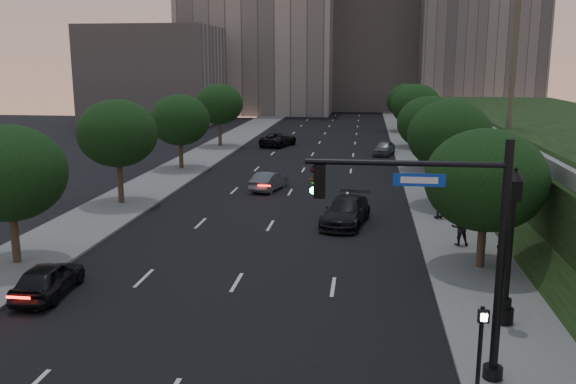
# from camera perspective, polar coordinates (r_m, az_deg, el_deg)

# --- Properties ---
(ground) EXTENTS (160.00, 160.00, 0.00)m
(ground) POSITION_cam_1_polar(r_m,az_deg,el_deg) (21.14, -7.73, -13.17)
(ground) COLOR black
(ground) RESTS_ON ground
(road_surface) EXTENTS (16.00, 140.00, 0.02)m
(road_surface) POSITION_cam_1_polar(r_m,az_deg,el_deg) (49.52, 1.20, 1.66)
(road_surface) COLOR black
(road_surface) RESTS_ON ground
(sidewalk_right) EXTENTS (4.50, 140.00, 0.15)m
(sidewalk_right) POSITION_cam_1_polar(r_m,az_deg,el_deg) (49.51, 13.08, 1.42)
(sidewalk_right) COLOR slate
(sidewalk_right) RESTS_ON ground
(sidewalk_left) EXTENTS (4.50, 140.00, 0.15)m
(sidewalk_left) POSITION_cam_1_polar(r_m,az_deg,el_deg) (51.59, -10.20, 1.97)
(sidewalk_left) COLOR slate
(sidewalk_left) RESTS_ON ground
(parapet_wall) EXTENTS (0.35, 90.00, 0.70)m
(parapet_wall) POSITION_cam_1_polar(r_m,az_deg,el_deg) (47.40, 17.50, 5.94)
(parapet_wall) COLOR slate
(parapet_wall) RESTS_ON embankment
(office_block_left) EXTENTS (26.00, 20.00, 32.00)m
(office_block_left) POSITION_cam_1_polar(r_m,az_deg,el_deg) (112.30, -2.64, 15.67)
(office_block_left) COLOR gray
(office_block_left) RESTS_ON ground
(office_block_mid) EXTENTS (22.00, 18.00, 26.00)m
(office_block_mid) POSITION_cam_1_polar(r_m,az_deg,el_deg) (120.50, 7.92, 13.90)
(office_block_mid) COLOR gray
(office_block_mid) RESTS_ON ground
(office_block_right) EXTENTS (20.00, 22.00, 36.00)m
(office_block_right) POSITION_cam_1_polar(r_m,az_deg,el_deg) (116.32, 17.28, 16.03)
(office_block_right) COLOR gray
(office_block_right) RESTS_ON ground
(office_block_filler) EXTENTS (18.00, 16.00, 14.00)m
(office_block_filler) POSITION_cam_1_polar(r_m,az_deg,el_deg) (93.78, -12.33, 10.62)
(office_block_filler) COLOR gray
(office_block_filler) RESTS_ON ground
(tree_right_a) EXTENTS (5.20, 5.20, 6.24)m
(tree_right_a) POSITION_cam_1_polar(r_m,az_deg,el_deg) (27.38, 18.01, 1.06)
(tree_right_a) COLOR #38281C
(tree_right_a) RESTS_ON ground
(tree_right_b) EXTENTS (5.20, 5.20, 6.74)m
(tree_right_b) POSITION_cam_1_polar(r_m,az_deg,el_deg) (39.03, 14.88, 5.12)
(tree_right_b) COLOR #38281C
(tree_right_b) RESTS_ON ground
(tree_right_c) EXTENTS (5.20, 5.20, 6.24)m
(tree_right_c) POSITION_cam_1_polar(r_m,az_deg,el_deg) (51.92, 13.03, 6.31)
(tree_right_c) COLOR #38281C
(tree_right_c) RESTS_ON ground
(tree_right_d) EXTENTS (5.20, 5.20, 6.74)m
(tree_right_d) POSITION_cam_1_polar(r_m,az_deg,el_deg) (65.78, 11.88, 7.95)
(tree_right_d) COLOR #38281C
(tree_right_d) RESTS_ON ground
(tree_right_e) EXTENTS (5.20, 5.20, 6.24)m
(tree_right_e) POSITION_cam_1_polar(r_m,az_deg,el_deg) (80.75, 11.05, 8.36)
(tree_right_e) COLOR #38281C
(tree_right_e) RESTS_ON ground
(tree_left_a) EXTENTS (5.00, 5.00, 6.34)m
(tree_left_a) POSITION_cam_1_polar(r_m,az_deg,el_deg) (29.30, -24.67, 1.60)
(tree_left_a) COLOR #38281C
(tree_left_a) RESTS_ON ground
(tree_left_b) EXTENTS (5.00, 5.00, 6.71)m
(tree_left_b) POSITION_cam_1_polar(r_m,az_deg,el_deg) (39.81, -15.66, 5.30)
(tree_left_b) COLOR #38281C
(tree_left_b) RESTS_ON ground
(tree_left_c) EXTENTS (5.00, 5.00, 6.34)m
(tree_left_c) POSITION_cam_1_polar(r_m,az_deg,el_deg) (52.01, -10.09, 6.65)
(tree_left_c) COLOR #38281C
(tree_left_c) RESTS_ON ground
(tree_left_d) EXTENTS (5.00, 5.00, 6.71)m
(tree_left_d) POSITION_cam_1_polar(r_m,az_deg,el_deg) (65.43, -6.45, 8.16)
(tree_left_d) COLOR #38281C
(tree_left_d) RESTS_ON ground
(traffic_signal_mast) EXTENTS (5.68, 0.56, 7.00)m
(traffic_signal_mast) POSITION_cam_1_polar(r_m,az_deg,el_deg) (17.53, 15.82, -6.01)
(traffic_signal_mast) COLOR black
(traffic_signal_mast) RESTS_ON ground
(street_lamp) EXTENTS (0.64, 0.64, 5.62)m
(street_lamp) POSITION_cam_1_polar(r_m,az_deg,el_deg) (21.92, 20.00, -5.49)
(street_lamp) COLOR black
(street_lamp) RESTS_ON ground
(pedestrian_signal) EXTENTS (0.30, 0.33, 2.50)m
(pedestrian_signal) POSITION_cam_1_polar(r_m,az_deg,el_deg) (17.87, 17.60, -13.03)
(pedestrian_signal) COLOR black
(pedestrian_signal) RESTS_ON ground
(sedan_near_left) EXTENTS (1.91, 4.16, 1.38)m
(sedan_near_left) POSITION_cam_1_polar(r_m,az_deg,el_deg) (25.75, -21.53, -7.56)
(sedan_near_left) COLOR black
(sedan_near_left) RESTS_ON ground
(sedan_mid_left) EXTENTS (2.36, 4.29, 1.34)m
(sedan_mid_left) POSITION_cam_1_polar(r_m,az_deg,el_deg) (43.37, -1.78, 1.05)
(sedan_mid_left) COLOR #515459
(sedan_mid_left) RESTS_ON ground
(sedan_far_left) EXTENTS (3.92, 5.78, 1.47)m
(sedan_far_left) POSITION_cam_1_polar(r_m,az_deg,el_deg) (66.12, -0.90, 4.94)
(sedan_far_left) COLOR black
(sedan_far_left) RESTS_ON ground
(sedan_near_right) EXTENTS (3.03, 5.54, 1.52)m
(sedan_near_right) POSITION_cam_1_polar(r_m,az_deg,el_deg) (34.30, 5.43, -1.82)
(sedan_near_right) COLOR black
(sedan_near_right) RESTS_ON ground
(sedan_far_right) EXTENTS (2.55, 4.37, 1.39)m
(sedan_far_right) POSITION_cam_1_polar(r_m,az_deg,el_deg) (60.53, 8.99, 4.09)
(sedan_far_right) COLOR slate
(sedan_far_right) RESTS_ON ground
(pedestrian_a) EXTENTS (0.71, 0.58, 1.68)m
(pedestrian_a) POSITION_cam_1_polar(r_m,az_deg,el_deg) (27.77, 19.43, -5.35)
(pedestrian_a) COLOR black
(pedestrian_a) RESTS_ON sidewalk_right
(pedestrian_b) EXTENTS (0.89, 0.71, 1.76)m
(pedestrian_b) POSITION_cam_1_polar(r_m,az_deg,el_deg) (31.04, 15.82, -3.21)
(pedestrian_b) COLOR black
(pedestrian_b) RESTS_ON sidewalk_right
(pedestrian_c) EXTENTS (1.22, 0.97, 1.93)m
(pedestrian_c) POSITION_cam_1_polar(r_m,az_deg,el_deg) (35.92, 14.04, -0.92)
(pedestrian_c) COLOR black
(pedestrian_c) RESTS_ON sidewalk_right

